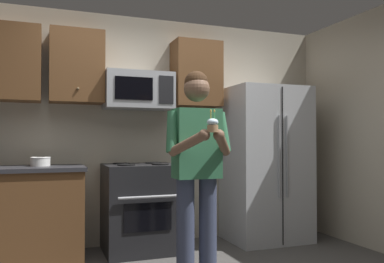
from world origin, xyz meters
TOP-DOWN VIEW (x-y plane):
  - wall_back at (0.00, 1.75)m, footprint 4.40×0.10m
  - oven_range at (-0.15, 1.36)m, footprint 0.76×0.70m
  - microwave at (-0.15, 1.48)m, footprint 0.74×0.41m
  - refrigerator at (1.35, 1.32)m, footprint 0.90×0.75m
  - cabinet_row_upper at (-0.72, 1.53)m, footprint 2.78×0.36m
  - counter_left at (-1.45, 1.38)m, footprint 1.44×0.66m
  - bowl_large_white at (-1.15, 1.43)m, footprint 0.20×0.20m
  - person at (0.08, 0.28)m, footprint 0.60×0.48m
  - cupcake at (0.08, -0.05)m, footprint 0.09×0.09m

SIDE VIEW (x-z plane):
  - oven_range at x=-0.15m, z-range 0.00..0.93m
  - counter_left at x=-1.45m, z-range 0.00..0.92m
  - refrigerator at x=1.35m, z-range 0.00..1.80m
  - bowl_large_white at x=-1.15m, z-range 0.92..1.01m
  - person at x=0.08m, z-range 0.11..1.88m
  - cupcake at x=0.08m, z-range 1.21..1.38m
  - wall_back at x=0.00m, z-range 0.00..2.60m
  - microwave at x=-0.15m, z-range 1.52..1.92m
  - cabinet_row_upper at x=-0.72m, z-range 1.57..2.33m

